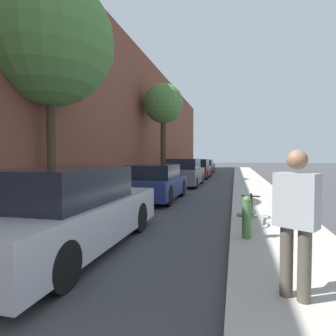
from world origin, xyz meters
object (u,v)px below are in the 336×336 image
object	(u,v)px
parked_car_grey	(184,173)
parked_car_maroon	(198,169)
bicycle	(249,209)
parked_car_black	(204,167)
street_tree_far	(163,105)
pedestrian	(296,216)
parked_car_navy	(155,183)
fire_hydrant	(247,216)
street_tree_near	(49,42)
parked_car_silver	(68,212)

from	to	relation	value
parked_car_grey	parked_car_maroon	world-z (taller)	parked_car_grey
bicycle	parked_car_maroon	bearing A→B (deg)	109.05
parked_car_grey	parked_car_black	distance (m)	11.99
parked_car_maroon	street_tree_far	bearing A→B (deg)	-113.43
pedestrian	bicycle	distance (m)	3.65
parked_car_maroon	bicycle	world-z (taller)	parked_car_maroon
parked_car_navy	bicycle	xyz separation A→B (m)	(3.30, -3.48, -0.21)
fire_hydrant	pedestrian	bearing A→B (deg)	-79.42
street_tree_near	street_tree_far	xyz separation A→B (m)	(0.98, 10.04, -0.17)
street_tree_near	street_tree_far	bearing A→B (deg)	84.43
street_tree_far	fire_hydrant	distance (m)	13.74
parked_car_maroon	street_tree_near	distance (m)	14.87
parked_car_silver	parked_car_grey	size ratio (longest dim) A/B	1.06
street_tree_near	bicycle	xyz separation A→B (m)	(5.79, -0.77, -4.65)
street_tree_near	pedestrian	bearing A→B (deg)	-35.53
parked_car_silver	parked_car_grey	world-z (taller)	parked_car_grey
parked_car_maroon	bicycle	bearing A→B (deg)	-78.02
parked_car_navy	fire_hydrant	xyz separation A→B (m)	(3.19, -4.82, -0.12)
street_tree_near	street_tree_far	world-z (taller)	street_tree_near
parked_car_grey	bicycle	distance (m)	9.53
street_tree_far	pedestrian	bearing A→B (deg)	-70.41
parked_car_silver	street_tree_near	xyz separation A→B (m)	(-2.60, 3.21, 4.41)
parked_car_silver	parked_car_navy	distance (m)	5.92
street_tree_far	parked_car_grey	bearing A→B (deg)	-47.02
parked_car_silver	fire_hydrant	distance (m)	3.28
street_tree_far	parked_car_navy	bearing A→B (deg)	-78.29
bicycle	pedestrian	bearing A→B (deg)	-77.98
fire_hydrant	bicycle	xyz separation A→B (m)	(0.11, 1.33, -0.09)
parked_car_grey	parked_car_navy	bearing A→B (deg)	-91.77
fire_hydrant	bicycle	world-z (taller)	fire_hydrant
parked_car_navy	pedestrian	bearing A→B (deg)	-62.98
pedestrian	fire_hydrant	bearing A→B (deg)	132.79
street_tree_far	bicycle	size ratio (longest dim) A/B	4.01
parked_car_black	fire_hydrant	size ratio (longest dim) A/B	5.73
parked_car_silver	parked_car_black	distance (m)	23.42
street_tree_near	fire_hydrant	xyz separation A→B (m)	(5.68, -2.10, -4.57)
parked_car_maroon	street_tree_near	xyz separation A→B (m)	(-2.67, -13.95, 4.41)
street_tree_far	fire_hydrant	size ratio (longest dim) A/B	7.66
parked_car_silver	parked_car_grey	distance (m)	11.44
fire_hydrant	parked_car_black	bearing A→B (deg)	98.15
fire_hydrant	bicycle	distance (m)	1.34
street_tree_near	bicycle	bearing A→B (deg)	-7.55
fire_hydrant	parked_car_grey	bearing A→B (deg)	106.27
parked_car_maroon	street_tree_near	bearing A→B (deg)	-100.84
parked_car_maroon	street_tree_far	size ratio (longest dim) A/B	0.75
parked_car_black	street_tree_near	xyz separation A→B (m)	(-2.49, -20.22, 4.45)
parked_car_black	pedestrian	xyz separation A→B (m)	(3.62, -24.57, 0.38)
street_tree_far	fire_hydrant	world-z (taller)	street_tree_far
parked_car_navy	fire_hydrant	world-z (taller)	parked_car_navy
parked_car_maroon	parked_car_black	distance (m)	6.27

